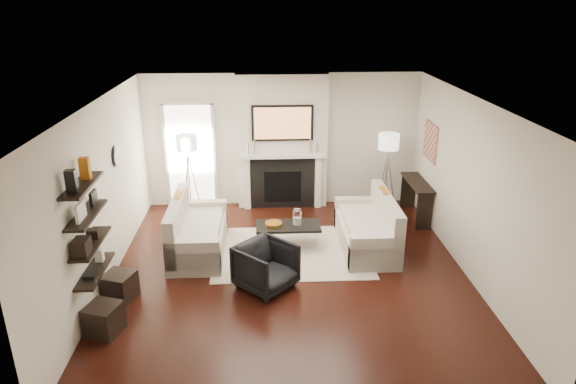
{
  "coord_description": "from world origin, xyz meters",
  "views": [
    {
      "loc": [
        -0.39,
        -7.04,
        4.06
      ],
      "look_at": [
        0.0,
        0.6,
        1.15
      ],
      "focal_mm": 32.0,
      "sensor_mm": 36.0,
      "label": 1
    }
  ],
  "objects_px": {
    "loveseat_right_base": "(366,236)",
    "loveseat_left_base": "(199,240)",
    "lamp_left_shade": "(187,142)",
    "armchair": "(266,264)",
    "lamp_right_shade": "(389,142)",
    "coffee_table": "(288,226)",
    "ottoman_near": "(120,286)"
  },
  "relations": [
    {
      "from": "loveseat_left_base",
      "to": "lamp_right_shade",
      "type": "bearing_deg",
      "value": 24.27
    },
    {
      "from": "lamp_right_shade",
      "to": "ottoman_near",
      "type": "xyz_separation_m",
      "value": [
        -4.52,
        -3.02,
        -1.25
      ]
    },
    {
      "from": "loveseat_left_base",
      "to": "coffee_table",
      "type": "xyz_separation_m",
      "value": [
        1.52,
        0.09,
        0.19
      ]
    },
    {
      "from": "armchair",
      "to": "lamp_left_shade",
      "type": "bearing_deg",
      "value": 70.45
    },
    {
      "from": "loveseat_right_base",
      "to": "lamp_right_shade",
      "type": "height_order",
      "value": "lamp_right_shade"
    },
    {
      "from": "loveseat_right_base",
      "to": "ottoman_near",
      "type": "distance_m",
      "value": 4.09
    },
    {
      "from": "loveseat_left_base",
      "to": "lamp_left_shade",
      "type": "height_order",
      "value": "lamp_left_shade"
    },
    {
      "from": "loveseat_left_base",
      "to": "lamp_right_shade",
      "type": "height_order",
      "value": "lamp_right_shade"
    },
    {
      "from": "armchair",
      "to": "loveseat_left_base",
      "type": "bearing_deg",
      "value": 86.52
    },
    {
      "from": "loveseat_right_base",
      "to": "lamp_left_shade",
      "type": "xyz_separation_m",
      "value": [
        -3.21,
        1.72,
        1.24
      ]
    },
    {
      "from": "loveseat_right_base",
      "to": "loveseat_left_base",
      "type": "bearing_deg",
      "value": -179.75
    },
    {
      "from": "coffee_table",
      "to": "ottoman_near",
      "type": "relative_size",
      "value": 2.75
    },
    {
      "from": "lamp_left_shade",
      "to": "lamp_right_shade",
      "type": "height_order",
      "value": "same"
    },
    {
      "from": "loveseat_right_base",
      "to": "armchair",
      "type": "bearing_deg",
      "value": -144.57
    },
    {
      "from": "lamp_right_shade",
      "to": "ottoman_near",
      "type": "height_order",
      "value": "lamp_right_shade"
    },
    {
      "from": "loveseat_right_base",
      "to": "lamp_left_shade",
      "type": "bearing_deg",
      "value": 151.82
    },
    {
      "from": "armchair",
      "to": "lamp_right_shade",
      "type": "relative_size",
      "value": 1.91
    },
    {
      "from": "loveseat_left_base",
      "to": "ottoman_near",
      "type": "distance_m",
      "value": 1.72
    },
    {
      "from": "loveseat_left_base",
      "to": "loveseat_right_base",
      "type": "bearing_deg",
      "value": 0.25
    },
    {
      "from": "coffee_table",
      "to": "armchair",
      "type": "xyz_separation_m",
      "value": [
        -0.4,
        -1.3,
        -0.02
      ]
    },
    {
      "from": "lamp_right_shade",
      "to": "lamp_left_shade",
      "type": "bearing_deg",
      "value": 178.09
    },
    {
      "from": "lamp_right_shade",
      "to": "coffee_table",
      "type": "bearing_deg",
      "value": -143.25
    },
    {
      "from": "armchair",
      "to": "ottoman_near",
      "type": "xyz_separation_m",
      "value": [
        -2.1,
        -0.2,
        -0.18
      ]
    },
    {
      "from": "loveseat_right_base",
      "to": "lamp_left_shade",
      "type": "relative_size",
      "value": 4.5
    },
    {
      "from": "loveseat_left_base",
      "to": "loveseat_right_base",
      "type": "height_order",
      "value": "same"
    },
    {
      "from": "ottoman_near",
      "to": "coffee_table",
      "type": "bearing_deg",
      "value": 31.2
    },
    {
      "from": "loveseat_left_base",
      "to": "armchair",
      "type": "bearing_deg",
      "value": -47.35
    },
    {
      "from": "lamp_left_shade",
      "to": "ottoman_near",
      "type": "relative_size",
      "value": 1.0
    },
    {
      "from": "coffee_table",
      "to": "armchair",
      "type": "distance_m",
      "value": 1.36
    },
    {
      "from": "loveseat_left_base",
      "to": "lamp_left_shade",
      "type": "distance_m",
      "value": 2.16
    },
    {
      "from": "armchair",
      "to": "lamp_left_shade",
      "type": "relative_size",
      "value": 1.91
    },
    {
      "from": "loveseat_right_base",
      "to": "ottoman_near",
      "type": "bearing_deg",
      "value": -159.42
    }
  ]
}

